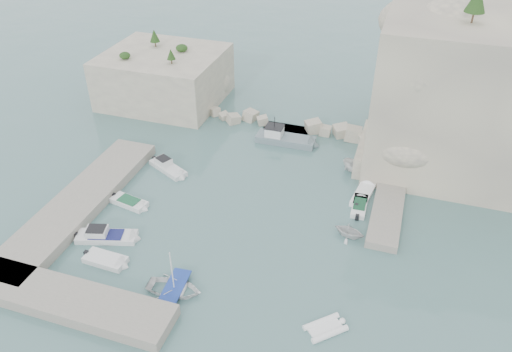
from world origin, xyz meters
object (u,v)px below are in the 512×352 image
(inflatable_dinghy, at_px, (325,329))
(tender_east_d, at_px, (361,175))
(motorboat_c, at_px, (130,204))
(motorboat_e, at_px, (106,262))
(tender_east_b, at_px, (359,208))
(rowboat, at_px, (175,292))
(work_boat, at_px, (285,142))
(motorboat_d, at_px, (107,239))
(tender_east_a, at_px, (349,236))
(tender_east_c, at_px, (363,197))
(motorboat_a, at_px, (168,170))

(inflatable_dinghy, relative_size, tender_east_d, 0.75)
(motorboat_c, bearing_deg, motorboat_e, -63.47)
(motorboat_c, xyz_separation_m, tender_east_b, (23.01, 6.86, 0.00))
(motorboat_c, bearing_deg, tender_east_d, 41.22)
(rowboat, height_order, work_boat, work_boat)
(motorboat_d, distance_m, work_boat, 25.56)
(tender_east_b, xyz_separation_m, tender_east_d, (-0.71, 6.26, 0.00))
(tender_east_a, bearing_deg, rowboat, 145.30)
(tender_east_d, bearing_deg, tender_east_a, -163.82)
(tender_east_d, bearing_deg, tender_east_c, -155.31)
(tender_east_b, bearing_deg, inflatable_dinghy, 177.49)
(work_boat, bearing_deg, tender_east_b, -45.12)
(motorboat_e, height_order, tender_east_c, same)
(inflatable_dinghy, distance_m, tender_east_b, 16.24)
(tender_east_c, bearing_deg, motorboat_c, 119.55)
(tender_east_a, bearing_deg, inflatable_dinghy, -166.52)
(motorboat_e, relative_size, tender_east_a, 1.44)
(motorboat_d, distance_m, tender_east_b, 25.46)
(motorboat_a, relative_size, inflatable_dinghy, 1.63)
(tender_east_c, bearing_deg, inflatable_dinghy, -172.66)
(inflatable_dinghy, xyz_separation_m, tender_east_c, (0.28, 18.39, 0.00))
(motorboat_e, bearing_deg, tender_east_d, 49.19)
(motorboat_c, relative_size, tender_east_d, 0.95)
(motorboat_e, height_order, rowboat, rowboat)
(motorboat_e, height_order, tender_east_a, tender_east_a)
(tender_east_a, bearing_deg, motorboat_d, 122.27)
(motorboat_a, distance_m, tender_east_c, 22.19)
(tender_east_c, bearing_deg, rowboat, 152.66)
(motorboat_d, distance_m, inflatable_dinghy, 22.39)
(motorboat_a, height_order, tender_east_b, motorboat_a)
(motorboat_c, bearing_deg, tender_east_a, 16.22)
(motorboat_e, bearing_deg, motorboat_a, 97.38)
(motorboat_a, distance_m, motorboat_e, 15.40)
(rowboat, relative_size, tender_east_b, 1.15)
(inflatable_dinghy, bearing_deg, motorboat_a, 99.90)
(inflatable_dinghy, bearing_deg, motorboat_d, 126.93)
(tender_east_c, xyz_separation_m, tender_east_d, (-0.77, 4.11, 0.00))
(motorboat_d, height_order, tender_east_a, tender_east_a)
(tender_east_d, bearing_deg, motorboat_e, 150.95)
(motorboat_a, xyz_separation_m, motorboat_e, (1.37, -15.34, 0.00))
(motorboat_e, distance_m, tender_east_c, 26.97)
(tender_east_a, relative_size, tender_east_d, 0.64)
(motorboat_a, bearing_deg, tender_east_c, 31.67)
(inflatable_dinghy, bearing_deg, motorboat_c, 114.60)
(inflatable_dinghy, distance_m, work_boat, 28.79)
(motorboat_a, xyz_separation_m, motorboat_d, (-0.22, -12.58, 0.00))
(motorboat_d, xyz_separation_m, tender_east_c, (22.33, 14.48, 0.00))
(tender_east_a, xyz_separation_m, tender_east_d, (-0.41, 10.95, 0.00))
(tender_east_a, distance_m, tender_east_d, 10.95)
(motorboat_e, bearing_deg, tender_east_c, 42.01)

